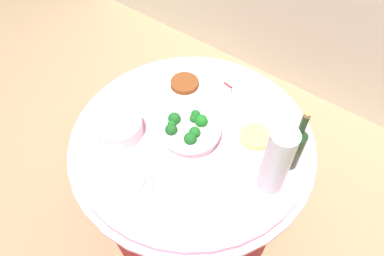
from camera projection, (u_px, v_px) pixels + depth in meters
ground_plane at (192, 205)px, 2.24m from camera, size 6.00×6.00×0.00m
buffet_table at (192, 175)px, 1.94m from camera, size 1.16×1.16×0.74m
broccoli_bowl at (189, 131)px, 1.62m from camera, size 0.28×0.28×0.11m
plate_stack at (120, 128)px, 1.63m from camera, size 0.21×0.21×0.08m
wine_bottle at (295, 146)px, 1.46m from camera, size 0.07×0.07×0.34m
decorative_fruit_vase at (276, 162)px, 1.37m from camera, size 0.11×0.11×0.34m
serving_tongs at (180, 187)px, 1.48m from camera, size 0.17×0.04×0.01m
food_plate_noodles at (255, 138)px, 1.63m from camera, size 0.22×0.22×0.03m
food_plate_stir_fry at (185, 85)px, 1.83m from camera, size 0.22×0.22×0.04m
food_plate_rice at (127, 181)px, 1.49m from camera, size 0.22×0.22×0.03m
label_placard_front at (228, 87)px, 1.80m from camera, size 0.05×0.02×0.05m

